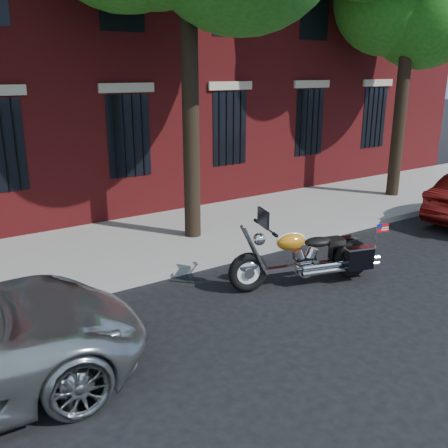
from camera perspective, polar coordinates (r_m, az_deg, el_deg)
ground at (r=8.94m, az=3.24°, el=-7.62°), size 120.00×120.00×0.00m
curb at (r=9.95m, az=-1.57°, el=-4.48°), size 40.00×0.16×0.15m
sidewalk at (r=11.49m, az=-6.63°, el=-1.59°), size 40.00×3.60×0.15m
motorcycle at (r=9.16m, az=9.76°, el=-3.82°), size 2.76×1.36×1.48m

